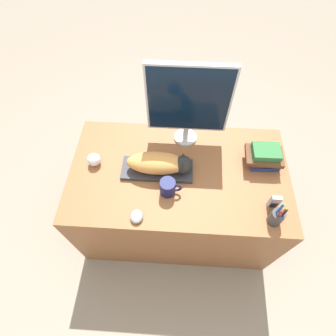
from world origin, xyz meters
TOP-DOWN VIEW (x-y plane):
  - ground_plane at (0.00, 0.00)m, footprint 12.00×12.00m
  - desk at (0.00, 0.37)m, footprint 1.32×0.75m
  - keyboard at (-0.13, 0.38)m, footprint 0.42×0.16m
  - cat at (-0.10, 0.38)m, footprint 0.38×0.14m
  - monitor at (0.03, 0.64)m, footprint 0.47×0.14m
  - computer_mouse at (-0.22, 0.07)m, footprint 0.07×0.08m
  - coffee_mug at (-0.06, 0.24)m, footprint 0.12×0.09m
  - pen_cup at (0.52, 0.09)m, footprint 0.07×0.07m
  - baseball at (-0.52, 0.41)m, footprint 0.08×0.08m
  - phone at (0.52, 0.18)m, footprint 0.05×0.03m
  - book_stack at (0.50, 0.47)m, footprint 0.22×0.16m

SIDE VIEW (x-z plane):
  - ground_plane at x=0.00m, z-range 0.00..0.00m
  - desk at x=0.00m, z-range 0.00..0.71m
  - keyboard at x=-0.13m, z-range 0.71..0.74m
  - computer_mouse at x=-0.22m, z-range 0.71..0.75m
  - baseball at x=-0.52m, z-range 0.71..0.79m
  - phone at x=0.52m, z-range 0.71..0.82m
  - coffee_mug at x=-0.06m, z-range 0.71..0.82m
  - pen_cup at x=0.52m, z-range 0.67..0.86m
  - book_stack at x=0.50m, z-range 0.71..0.85m
  - cat at x=-0.10m, z-range 0.73..0.86m
  - monitor at x=0.03m, z-range 0.75..1.31m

